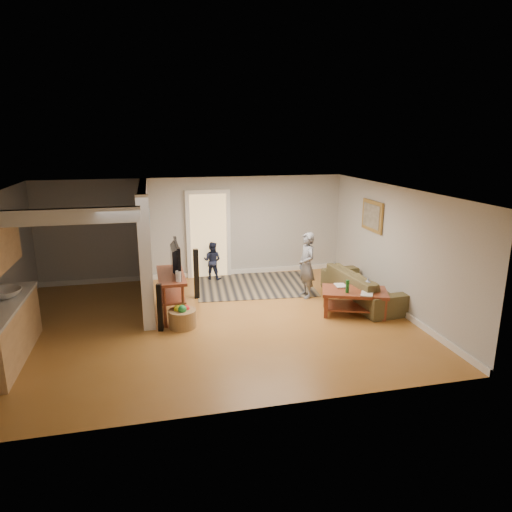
% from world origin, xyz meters
% --- Properties ---
extents(ground, '(7.50, 7.50, 0.00)m').
position_xyz_m(ground, '(0.00, 0.00, 0.00)').
color(ground, '#9B6127').
rests_on(ground, ground).
extents(room_shell, '(7.54, 6.02, 2.52)m').
position_xyz_m(room_shell, '(-1.07, 0.43, 1.46)').
color(room_shell, '#A6A49F').
rests_on(room_shell, ground).
extents(area_rug, '(2.87, 2.20, 0.01)m').
position_xyz_m(area_rug, '(1.25, 1.96, 0.01)').
color(area_rug, black).
rests_on(area_rug, ground).
extents(sofa, '(1.10, 2.34, 0.66)m').
position_xyz_m(sofa, '(3.30, 0.42, 0.00)').
color(sofa, '#494524').
rests_on(sofa, ground).
extents(coffee_table, '(1.44, 1.13, 0.75)m').
position_xyz_m(coffee_table, '(2.82, -0.22, 0.39)').
color(coffee_table, maroon).
rests_on(coffee_table, ground).
extents(tv_console, '(0.53, 1.37, 1.17)m').
position_xyz_m(tv_console, '(-0.73, 0.51, 0.78)').
color(tv_console, maroon).
rests_on(tv_console, ground).
extents(speaker_left, '(0.11, 0.11, 0.90)m').
position_xyz_m(speaker_left, '(-1.00, -0.20, 0.45)').
color(speaker_left, black).
rests_on(speaker_left, ground).
extents(speaker_right, '(0.11, 0.11, 1.11)m').
position_xyz_m(speaker_right, '(-0.18, 1.40, 0.56)').
color(speaker_right, black).
rests_on(speaker_right, ground).
extents(toy_basket, '(0.52, 0.52, 0.46)m').
position_xyz_m(toy_basket, '(-0.60, -0.12, 0.19)').
color(toy_basket, olive).
rests_on(toy_basket, ground).
extents(child, '(0.40, 0.56, 1.45)m').
position_xyz_m(child, '(2.19, 0.94, 0.00)').
color(child, slate).
rests_on(child, ground).
extents(toddler, '(0.57, 0.53, 0.95)m').
position_xyz_m(toddler, '(0.35, 2.70, 0.00)').
color(toddler, '#1C223B').
rests_on(toddler, ground).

